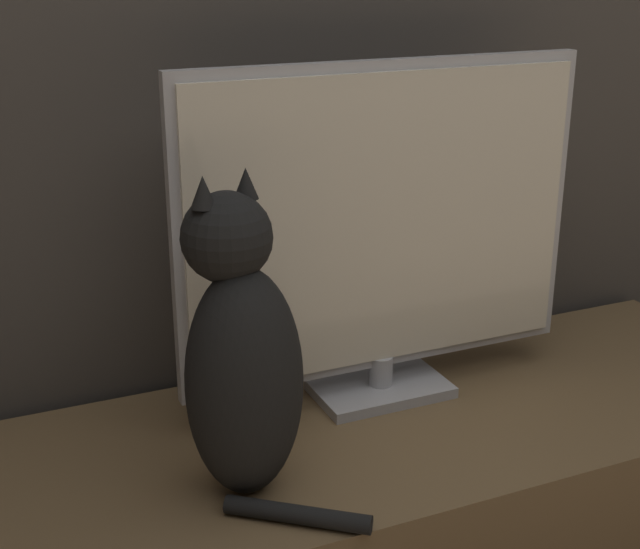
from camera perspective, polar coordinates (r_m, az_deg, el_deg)
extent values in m
cube|color=brown|center=(1.73, 5.19, -15.63)|extent=(1.54, 0.55, 0.46)
cube|color=#B7B7BC|center=(1.68, 3.82, -7.32)|extent=(0.25, 0.15, 0.02)
cylinder|color=#B7B7BC|center=(1.66, 3.85, -6.14)|extent=(0.04, 0.04, 0.06)
cube|color=#B7B7BC|center=(1.56, 3.95, 3.46)|extent=(0.76, 0.02, 0.55)
cube|color=silver|center=(1.55, 4.19, 3.33)|extent=(0.72, 0.01, 0.52)
ellipsoid|color=black|center=(1.32, -4.84, -6.95)|extent=(0.22, 0.21, 0.36)
ellipsoid|color=silver|center=(1.37, -6.31, -6.77)|extent=(0.11, 0.08, 0.20)
sphere|color=black|center=(1.26, -5.99, 2.39)|extent=(0.17, 0.17, 0.13)
cone|color=black|center=(1.22, -7.50, 5.26)|extent=(0.04, 0.04, 0.04)
cone|color=black|center=(1.26, -4.77, 5.85)|extent=(0.04, 0.04, 0.04)
cylinder|color=black|center=(1.33, -1.45, -15.10)|extent=(0.19, 0.16, 0.03)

